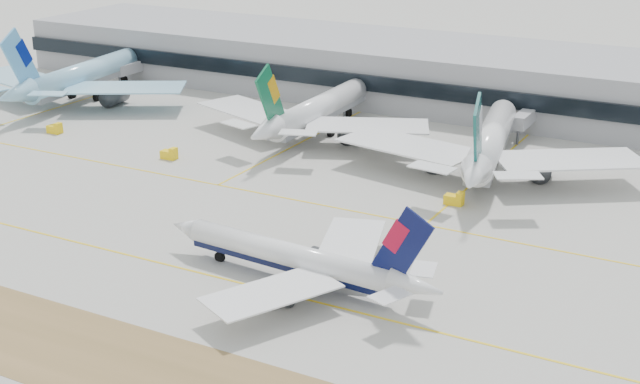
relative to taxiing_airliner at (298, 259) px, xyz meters
The scene contains 9 objects.
ground 9.48m from the taxiing_airliner, behind, with size 3000.00×3000.00×0.00m, color #A4A299.
taxiing_airliner is the anchor object (origin of this frame).
widebody_korean 128.23m from the taxiing_airliner, 146.87° to the left, with size 65.86×64.96×23.67m.
widebody_eva 79.34m from the taxiing_airliner, 116.95° to the left, with size 59.73×58.33×21.29m.
widebody_cathay 64.42m from the taxiing_airliner, 82.51° to the left, with size 61.87×61.42×22.49m.
terminal 116.07m from the taxiing_airliner, 94.25° to the left, with size 280.00×43.10×15.00m.
gse_b 67.85m from the taxiing_airliner, 143.95° to the left, with size 3.55×2.00×2.60m.
gse_c 43.95m from the taxiing_airliner, 78.24° to the left, with size 3.55×2.00×2.60m.
gse_a 100.52m from the taxiing_airliner, 154.70° to the left, with size 3.55×2.00×2.60m.
Camera 1 is at (69.36, -106.10, 58.89)m, focal length 50.00 mm.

